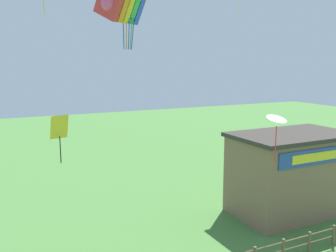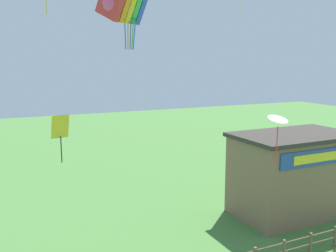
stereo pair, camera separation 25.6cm
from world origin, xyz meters
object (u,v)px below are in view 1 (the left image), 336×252
(kite_rainbow_parafoil, at_px, (120,5))
(kite_yellow_diamond, at_px, (59,130))
(kite_white_delta, at_px, (277,120))
(seaside_building, at_px, (291,173))

(kite_rainbow_parafoil, distance_m, kite_yellow_diamond, 7.91)
(kite_rainbow_parafoil, height_order, kite_white_delta, kite_rainbow_parafoil)
(kite_white_delta, bearing_deg, kite_yellow_diamond, 160.90)
(kite_yellow_diamond, bearing_deg, kite_white_delta, -19.10)
(kite_rainbow_parafoil, distance_m, kite_white_delta, 10.39)
(kite_rainbow_parafoil, xyz_separation_m, kite_yellow_diamond, (-4.05, -2.82, -6.18))
(kite_white_delta, height_order, kite_yellow_diamond, kite_yellow_diamond)
(kite_rainbow_parafoil, bearing_deg, kite_white_delta, -46.86)
(seaside_building, bearing_deg, kite_yellow_diamond, 175.78)
(seaside_building, height_order, kite_white_delta, kite_white_delta)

